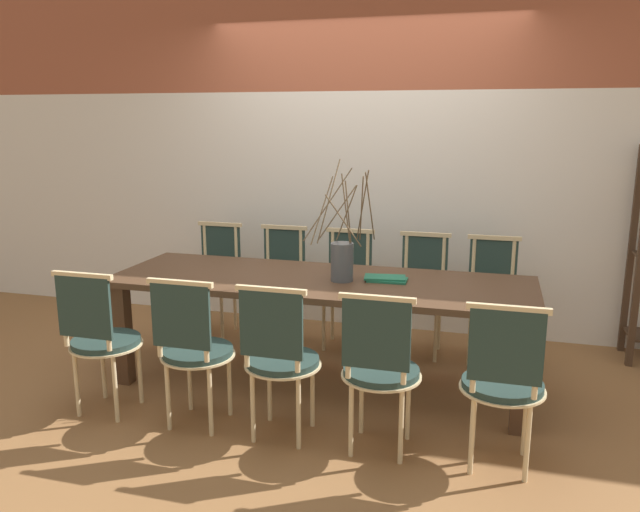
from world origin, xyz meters
TOP-DOWN VIEW (x-y plane):
  - ground_plane at (0.00, 0.00)m, footprint 16.00×16.00m
  - wall_rear at (0.00, 1.29)m, footprint 12.00×0.06m
  - dining_table at (0.00, 0.00)m, footprint 2.71×0.90m
  - chair_near_leftend at (-1.12, -0.76)m, footprint 0.42×0.42m
  - chair_near_left at (-0.52, -0.76)m, footprint 0.42×0.42m
  - chair_near_center at (-0.01, -0.76)m, footprint 0.42×0.42m
  - chair_near_right at (0.53, -0.76)m, footprint 0.42×0.42m
  - chair_near_rightend at (1.15, -0.76)m, footprint 0.42×0.42m
  - chair_far_leftend at (-1.10, 0.76)m, footprint 0.42×0.42m
  - chair_far_left at (-0.55, 0.76)m, footprint 0.42×0.42m
  - chair_far_center at (-0.01, 0.76)m, footprint 0.42×0.42m
  - chair_far_right at (0.57, 0.76)m, footprint 0.42×0.42m
  - chair_far_rightend at (1.07, 0.76)m, footprint 0.42×0.42m
  - vase_centerpiece at (0.15, -0.01)m, footprint 0.44×0.43m
  - book_stack at (0.42, 0.07)m, footprint 0.28×0.18m

SIDE VIEW (x-z plane):
  - ground_plane at x=0.00m, z-range 0.00..0.00m
  - chair_near_leftend at x=-1.12m, z-range 0.04..0.94m
  - chair_near_left at x=-0.52m, z-range 0.04..0.94m
  - chair_near_center at x=-0.01m, z-range 0.04..0.94m
  - chair_near_right at x=0.53m, z-range 0.04..0.94m
  - chair_near_rightend at x=1.15m, z-range 0.04..0.94m
  - chair_far_leftend at x=-1.10m, z-range 0.04..0.94m
  - chair_far_left at x=-0.55m, z-range 0.04..0.94m
  - chair_far_center at x=-0.01m, z-range 0.04..0.94m
  - chair_far_right at x=0.57m, z-range 0.04..0.94m
  - chair_far_rightend at x=1.07m, z-range 0.04..0.94m
  - dining_table at x=0.00m, z-range 0.27..1.00m
  - book_stack at x=0.42m, z-range 0.72..0.75m
  - vase_centerpiece at x=0.15m, z-range 0.49..1.24m
  - wall_rear at x=0.00m, z-range 0.00..3.20m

